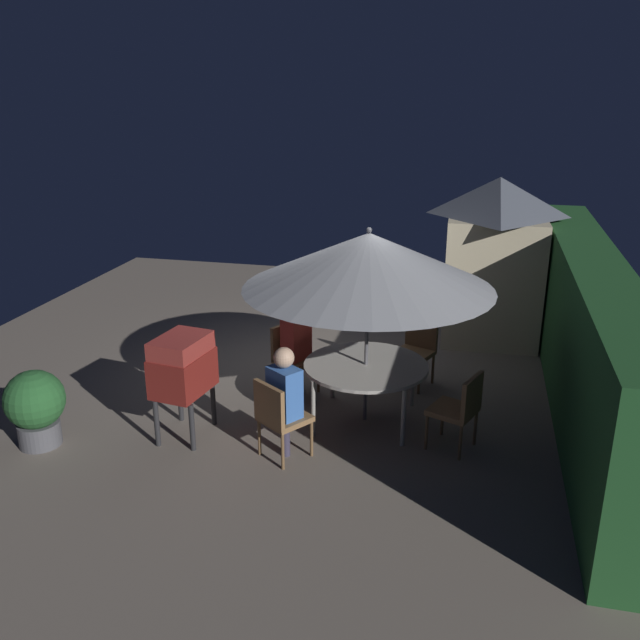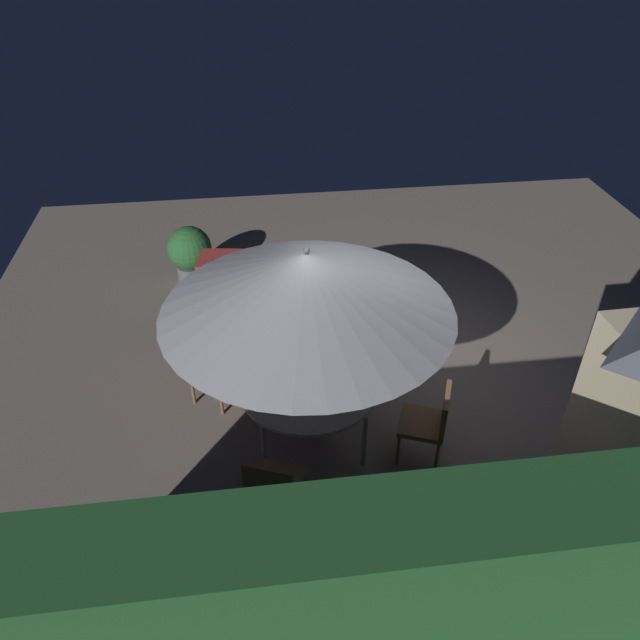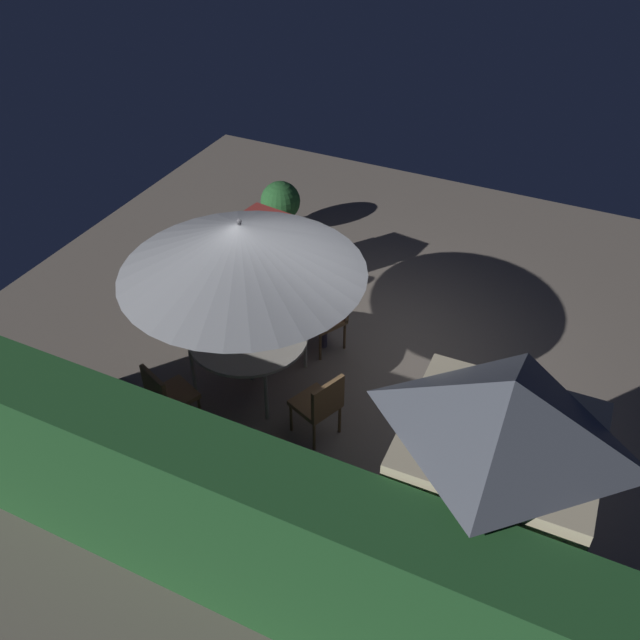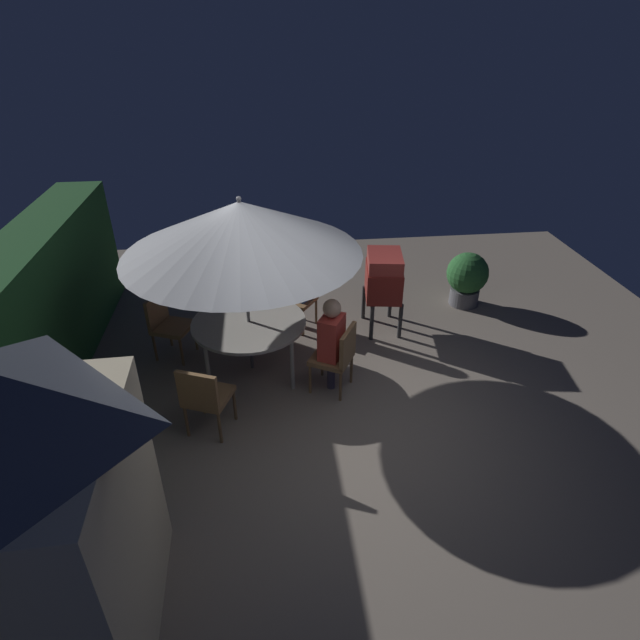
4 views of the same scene
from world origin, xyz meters
TOP-DOWN VIEW (x-y plane):
  - ground_plane at (0.00, 0.00)m, footprint 11.00×11.00m
  - hedge_backdrop at (0.00, 3.50)m, footprint 7.49×0.68m
  - garden_shed at (-2.17, 2.39)m, footprint 1.70×1.56m
  - patio_table at (1.11, 0.96)m, footprint 1.46×1.46m
  - patio_umbrella at (1.11, 0.96)m, footprint 2.84×2.84m
  - bbq_grill at (1.94, -0.97)m, footprint 0.77×0.60m
  - chair_near_shed at (0.53, -0.11)m, footprint 0.63×0.63m
  - chair_far_side at (2.19, 0.21)m, footprint 0.64×0.64m
  - chair_toward_hedge at (1.57, 2.07)m, footprint 0.60×0.60m
  - chair_toward_house at (-0.09, 1.44)m, footprint 0.60×0.60m
  - potted_plant_by_shed at (2.52, -2.48)m, footprint 0.66×0.66m
  - person_in_red at (0.57, -0.03)m, footprint 0.41×0.37m
  - person_in_blue at (2.12, 0.26)m, footprint 0.39×0.42m

SIDE VIEW (x-z plane):
  - ground_plane at x=0.00m, z-range 0.00..0.00m
  - potted_plant_by_shed at x=2.52m, z-range 0.04..0.92m
  - chair_near_shed at x=0.53m, z-range 0.07..0.97m
  - chair_far_side at x=2.19m, z-range 0.07..0.97m
  - chair_toward_hedge at x=1.57m, z-range 0.07..0.97m
  - chair_toward_house at x=-0.09m, z-range 0.07..0.97m
  - patio_table at x=1.11m, z-range 0.31..1.04m
  - person_in_red at x=0.57m, z-range 0.15..1.41m
  - person_in_blue at x=2.12m, z-range 0.15..1.41m
  - bbq_grill at x=1.94m, z-range 0.25..1.45m
  - hedge_backdrop at x=0.00m, z-range 0.00..1.86m
  - garden_shed at x=-2.17m, z-range 0.02..2.53m
  - patio_umbrella at x=1.11m, z-range 0.80..3.14m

